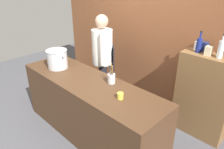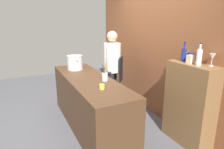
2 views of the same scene
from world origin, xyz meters
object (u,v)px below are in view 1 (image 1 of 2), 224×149
object	(u,v)px
wine_bottle_cobalt	(199,45)
spice_tin_silver	(198,45)
spice_tin_cream	(209,51)
utensil_crock	(111,78)
spice_tin_navy	(205,47)
stockpot_large	(57,59)
wine_bottle_clear	(221,49)
chef	(103,56)
butter_jar	(120,96)

from	to	relation	value
wine_bottle_cobalt	spice_tin_silver	size ratio (longest dim) A/B	2.55
wine_bottle_cobalt	spice_tin_cream	world-z (taller)	wine_bottle_cobalt
utensil_crock	spice_tin_navy	world-z (taller)	spice_tin_navy
stockpot_large	spice_tin_navy	distance (m)	2.15
stockpot_large	spice_tin_navy	bearing A→B (deg)	37.88
utensil_crock	spice_tin_cream	xyz separation A→B (m)	(0.83, 0.98, 0.35)
spice_tin_navy	spice_tin_cream	world-z (taller)	spice_tin_navy
utensil_crock	wine_bottle_cobalt	world-z (taller)	wine_bottle_cobalt
spice_tin_cream	wine_bottle_clear	bearing A→B (deg)	0.16
chef	stockpot_large	bearing A→B (deg)	111.10
stockpot_large	wine_bottle_cobalt	world-z (taller)	wine_bottle_cobalt
wine_bottle_clear	wine_bottle_cobalt	bearing A→B (deg)	176.48
chef	butter_jar	xyz separation A→B (m)	(1.05, -0.70, -0.03)
utensil_crock	wine_bottle_clear	xyz separation A→B (m)	(0.97, 0.98, 0.40)
spice_tin_navy	butter_jar	bearing A→B (deg)	-105.99
spice_tin_cream	butter_jar	bearing A→B (deg)	-111.96
stockpot_large	spice_tin_cream	distance (m)	2.17
chef	spice_tin_cream	distance (m)	1.64
wine_bottle_clear	spice_tin_cream	distance (m)	0.15
spice_tin_navy	chef	bearing A→B (deg)	-157.21
chef	spice_tin_navy	distance (m)	1.59
wine_bottle_clear	butter_jar	bearing A→B (deg)	-117.68
chef	spice_tin_silver	xyz separation A→B (m)	(1.32, 0.61, 0.35)
spice_tin_navy	spice_tin_cream	xyz separation A→B (m)	(0.10, -0.12, -0.00)
butter_jar	spice_tin_navy	distance (m)	1.40
butter_jar	wine_bottle_cobalt	xyz separation A→B (m)	(0.33, 1.20, 0.43)
chef	stockpot_large	world-z (taller)	chef
spice_tin_cream	stockpot_large	bearing A→B (deg)	-146.28
utensil_crock	wine_bottle_clear	distance (m)	1.44
chef	utensil_crock	xyz separation A→B (m)	(0.70, -0.49, 0.01)
wine_bottle_clear	spice_tin_silver	world-z (taller)	wine_bottle_clear
butter_jar	spice_tin_cream	bearing A→B (deg)	68.04
wine_bottle_cobalt	spice_tin_cream	size ratio (longest dim) A/B	2.39
spice_tin_silver	spice_tin_cream	distance (m)	0.24
spice_tin_silver	wine_bottle_cobalt	bearing A→B (deg)	-62.76
chef	spice_tin_navy	xyz separation A→B (m)	(1.42, 0.60, 0.36)
chef	wine_bottle_clear	world-z (taller)	chef
stockpot_large	spice_tin_cream	size ratio (longest dim) A/B	3.09
chef	wine_bottle_cobalt	distance (m)	1.52
utensil_crock	spice_tin_silver	distance (m)	1.32
stockpot_large	wine_bottle_cobalt	xyz separation A→B (m)	(1.64, 1.21, 0.32)
wine_bottle_cobalt	spice_tin_cream	distance (m)	0.15
chef	wine_bottle_clear	size ratio (longest dim) A/B	5.39
chef	stockpot_large	distance (m)	0.76
wine_bottle_clear	spice_tin_silver	xyz separation A→B (m)	(-0.35, 0.13, -0.06)
spice_tin_silver	spice_tin_navy	distance (m)	0.10
stockpot_large	wine_bottle_cobalt	size ratio (longest dim) A/B	1.29
chef	wine_bottle_cobalt	world-z (taller)	chef
utensil_crock	spice_tin_cream	distance (m)	1.33
spice_tin_silver	stockpot_large	bearing A→B (deg)	-140.07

